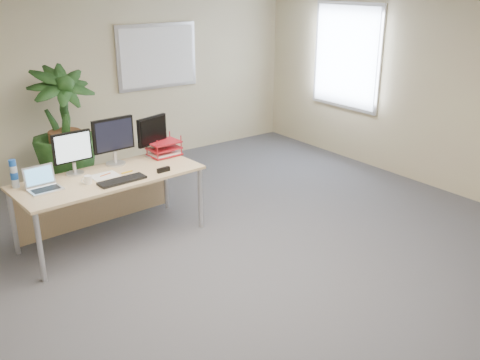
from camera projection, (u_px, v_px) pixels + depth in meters
floor at (257, 289)px, 4.84m from camera, size 8.00×8.00×0.00m
back_wall at (80, 78)px, 7.37m from camera, size 7.00×0.04×2.70m
whiteboard at (157, 56)px, 7.94m from camera, size 1.30×0.04×0.95m
window at (346, 56)px, 7.94m from camera, size 0.04×1.30×1.55m
desk at (105, 187)px, 5.63m from camera, size 1.96×0.93×0.73m
floor_plant at (65, 137)px, 6.77m from camera, size 0.97×0.97×1.50m
monitor_left at (73, 150)px, 5.46m from camera, size 0.41×0.19×0.45m
monitor_right at (114, 138)px, 5.73m from camera, size 0.47×0.21×0.52m
monitor_dark at (152, 134)px, 6.01m from camera, size 0.41×0.19×0.47m
laptop at (43, 183)px, 5.15m from camera, size 0.32×0.28×0.22m
keyboard at (122, 180)px, 5.34m from camera, size 0.49×0.19×0.03m
coffee_mug at (88, 180)px, 5.28m from camera, size 0.11×0.07×0.08m
spiral_notebook at (105, 176)px, 5.48m from camera, size 0.28×0.21×0.01m
orange_pen at (105, 175)px, 5.49m from camera, size 0.13×0.04×0.01m
yellow_highlighter at (127, 172)px, 5.59m from camera, size 0.13×0.03×0.02m
water_bottle at (14, 174)px, 5.16m from camera, size 0.07×0.07×0.28m
letter_tray at (164, 150)px, 6.10m from camera, size 0.36×0.29×0.16m
stapler at (163, 170)px, 5.61m from camera, size 0.15×0.05×0.05m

